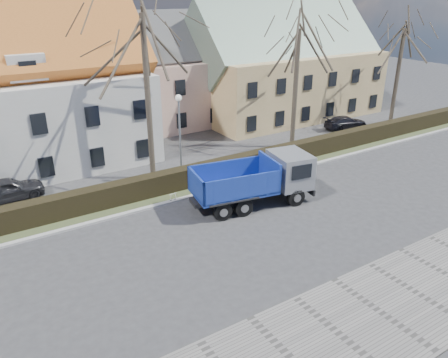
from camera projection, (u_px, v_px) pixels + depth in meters
ground at (252, 223)px, 23.48m from camera, size 120.00×120.00×0.00m
sidewalk_near at (381, 313)px, 16.87m from camera, size 80.00×5.00×0.08m
curb_far at (209, 192)px, 27.02m from camera, size 80.00×0.30×0.12m
grass_strip at (196, 183)px, 28.27m from camera, size 80.00×3.00×0.10m
hedge at (198, 175)px, 27.87m from camera, size 60.00×0.90×1.30m
building_pink at (160, 81)px, 39.37m from camera, size 10.80×8.80×8.00m
building_yellow at (284, 71)px, 42.84m from camera, size 18.80×10.80×8.50m
tree_1 at (147, 83)px, 26.58m from camera, size 9.20×9.20×12.65m
tree_2 at (296, 78)px, 32.80m from camera, size 8.00×8.00×11.00m
tree_3 at (399, 67)px, 38.81m from camera, size 7.60×7.60×10.45m
dump_truck at (249, 182)px, 24.90m from camera, size 7.67×3.91×2.93m
streetlight at (180, 139)px, 27.43m from camera, size 0.45×0.45×5.82m
cart_frame at (170, 198)px, 25.65m from camera, size 0.69×0.43×0.60m
parked_car_a at (7, 190)px, 25.76m from camera, size 4.24×1.90×1.41m
parked_car_b at (346, 123)px, 39.28m from camera, size 4.25×2.36×1.17m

